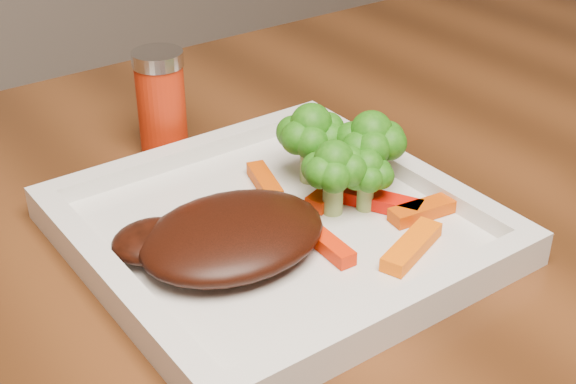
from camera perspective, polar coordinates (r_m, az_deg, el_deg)
plate at (r=0.58m, az=-0.80°, el=-2.93°), size 0.27×0.27×0.01m
steak at (r=0.54m, az=-3.96°, el=-3.10°), size 0.13×0.10×0.03m
broccoli_0 at (r=0.62m, az=1.64°, el=3.71°), size 0.07×0.07×0.07m
broccoli_1 at (r=0.61m, az=5.87°, el=2.88°), size 0.08×0.08×0.06m
broccoli_2 at (r=0.58m, az=5.60°, el=1.29°), size 0.05×0.05×0.06m
broccoli_3 at (r=0.58m, az=3.26°, el=1.18°), size 0.06×0.06×0.06m
carrot_0 at (r=0.55m, az=8.78°, el=-3.84°), size 0.06×0.04×0.01m
carrot_1 at (r=0.59m, az=9.87°, el=-1.19°), size 0.06×0.02×0.01m
carrot_2 at (r=0.55m, az=2.87°, el=-3.77°), size 0.01×0.05×0.01m
carrot_3 at (r=0.66m, az=4.35°, el=2.45°), size 0.06×0.02×0.01m
carrot_4 at (r=0.62m, az=-1.67°, el=0.74°), size 0.03×0.05×0.01m
carrot_5 at (r=0.60m, az=6.53°, el=-0.65°), size 0.05×0.06×0.01m
carrot_6 at (r=0.61m, az=3.32°, el=0.09°), size 0.06×0.03×0.01m
spice_shaker at (r=0.69m, az=-8.99°, el=6.26°), size 0.04×0.04×0.09m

